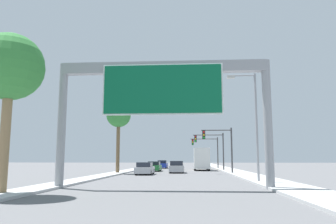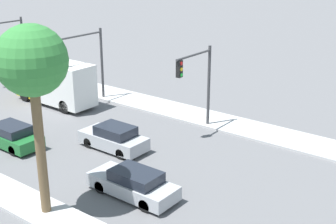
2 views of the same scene
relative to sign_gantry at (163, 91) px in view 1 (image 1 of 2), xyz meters
name	(u,v)px [view 1 (image 1 of 2)]	position (x,y,z in m)	size (l,w,h in m)	color
sidewalk_right	(223,168)	(7.75, 42.12, -5.93)	(3.00, 120.00, 0.15)	#B6B6B6
median_strip_left	(143,168)	(-7.25, 42.12, -5.93)	(2.00, 120.00, 0.15)	#B6B6B6
sign_gantry	(163,91)	(0.00, 0.00, 0.00)	(13.43, 0.73, 7.92)	gray
car_far_center	(162,165)	(-3.50, 42.15, -5.29)	(1.78, 4.77, 1.50)	navy
car_far_left	(154,167)	(-3.50, 27.87, -5.33)	(1.81, 4.53, 1.42)	#1E662D
car_near_left	(177,167)	(0.00, 22.47, -5.29)	(1.81, 4.32, 1.52)	#A5A8AD
car_mid_center	(145,169)	(-3.50, 17.81, -5.34)	(1.79, 4.69, 1.40)	#A5A8AD
truck_box_primary	(201,159)	(3.50, 31.78, -4.28)	(2.34, 7.09, 3.41)	yellow
traffic_light_near_intersection	(221,143)	(5.53, 20.12, -2.27)	(3.73, 0.32, 5.56)	#3D3D3F
traffic_light_mid_block	(213,145)	(5.21, 30.12, -2.12)	(4.64, 0.32, 5.69)	#3D3D3F
traffic_light_far_intersection	(208,147)	(5.07, 40.12, -2.10)	(5.01, 0.32, 5.68)	#3D3D3F
palm_tree_foreground	(10,69)	(-7.76, -3.95, 0.51)	(3.55, 3.55, 8.40)	#8C704C
palm_tree_background	(119,116)	(-7.16, 19.93, 1.03)	(3.04, 3.04, 8.72)	brown
street_lamp_right	(253,118)	(6.59, 5.44, -1.04)	(2.26, 0.28, 8.47)	gray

